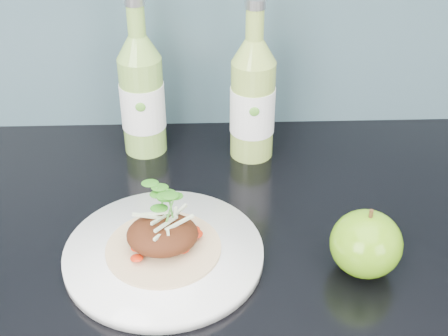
{
  "coord_description": "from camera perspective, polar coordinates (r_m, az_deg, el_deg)",
  "views": [
    {
      "loc": [
        -0.04,
        1.01,
        1.45
      ],
      "look_at": [
        -0.02,
        1.68,
        1.0
      ],
      "focal_mm": 50.0,
      "sensor_mm": 36.0,
      "label": 1
    }
  ],
  "objects": [
    {
      "name": "pork_taco",
      "position": [
        0.79,
        -5.66,
        -5.87
      ],
      "size": [
        0.15,
        0.15,
        0.1
      ],
      "color": "tan",
      "rests_on": "dinner_plate"
    },
    {
      "name": "dinner_plate",
      "position": [
        0.82,
        -5.52,
        -7.83
      ],
      "size": [
        0.26,
        0.26,
        0.02
      ],
      "color": "white",
      "rests_on": "kitchen_counter"
    },
    {
      "name": "cider_bottle_left",
      "position": [
        1.0,
        -7.5,
        6.61
      ],
      "size": [
        0.09,
        0.09,
        0.26
      ],
      "rotation": [
        0.0,
        0.0,
        -0.36
      ],
      "color": "#7EAC47",
      "rests_on": "kitchen_counter"
    },
    {
      "name": "cider_bottle_right",
      "position": [
        0.98,
        2.64,
        6.28
      ],
      "size": [
        0.08,
        0.08,
        0.26
      ],
      "rotation": [
        0.0,
        0.0,
        -0.21
      ],
      "color": "#92B149",
      "rests_on": "kitchen_counter"
    },
    {
      "name": "green_apple",
      "position": [
        0.8,
        12.86,
        -6.77
      ],
      "size": [
        0.12,
        0.12,
        0.09
      ],
      "rotation": [
        0.0,
        0.0,
        0.35
      ],
      "color": "#4C830E",
      "rests_on": "kitchen_counter"
    }
  ]
}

